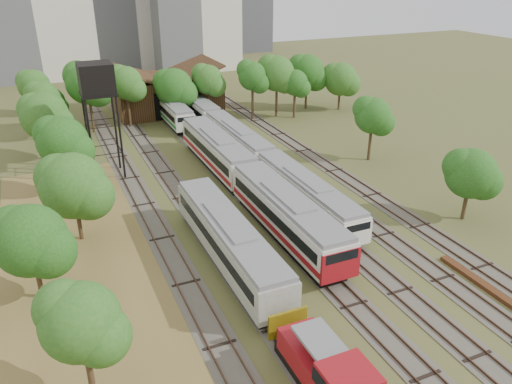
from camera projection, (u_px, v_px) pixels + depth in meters
name	position (u px, v px, depth m)	size (l,w,h in m)	color
ground	(407.00, 325.00, 32.97)	(240.00, 240.00, 0.00)	#475123
dry_grass_patch	(109.00, 325.00, 33.00)	(14.00, 60.00, 0.04)	brown
tracks	(249.00, 186.00, 53.47)	(24.60, 80.00, 0.19)	#4C473D
railcar_red_set	(247.00, 179.00, 49.89)	(3.21, 34.57, 3.97)	black
railcar_green_set	(238.00, 140.00, 61.86)	(2.75, 52.07, 3.40)	black
railcar_rear	(171.00, 110.00, 74.41)	(2.77, 16.08, 3.41)	black
shunter_locomotive	(329.00, 375.00, 26.76)	(2.68, 8.10, 3.51)	black
old_grey_coach	(229.00, 240.00, 38.95)	(3.06, 18.00, 3.79)	black
water_tower	(97.00, 82.00, 51.86)	(3.61, 3.61, 12.46)	black
rail_pile_near	(491.00, 290.00, 36.22)	(0.64, 9.67, 0.32)	#522D17
rail_pile_far	(503.00, 297.00, 35.56)	(0.43, 6.88, 0.22)	#522D17
maintenance_shed	(166.00, 93.00, 79.52)	(16.45, 11.55, 7.58)	#331E12
tree_band_left	(53.00, 156.00, 47.37)	(8.82, 76.75, 8.26)	#382616
tree_band_far	(213.00, 81.00, 73.38)	(48.71, 9.34, 9.78)	#382616
tree_band_right	(379.00, 124.00, 56.94)	(5.49, 40.32, 7.64)	#382616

